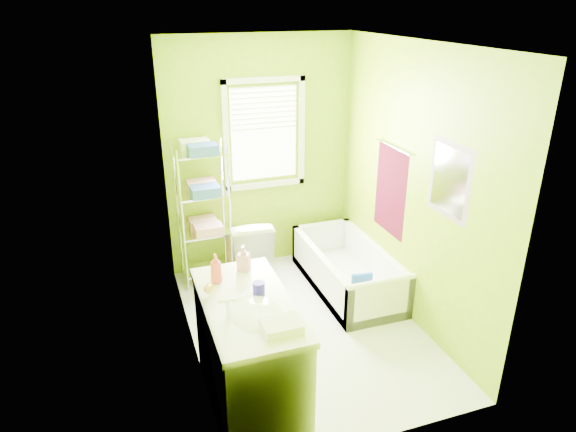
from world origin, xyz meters
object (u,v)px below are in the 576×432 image
object	(u,v)px
vanity	(249,351)
wire_shelf_unit	(205,199)
bathtub	(348,276)
toilet	(249,249)

from	to	relation	value
vanity	wire_shelf_unit	distance (m)	2.06
bathtub	wire_shelf_unit	bearing A→B (deg)	153.74
toilet	wire_shelf_unit	xyz separation A→B (m)	(-0.42, 0.17, 0.57)
toilet	wire_shelf_unit	size ratio (longest dim) A/B	0.49
toilet	vanity	world-z (taller)	vanity
bathtub	vanity	distance (m)	1.98
toilet	wire_shelf_unit	world-z (taller)	wire_shelf_unit
bathtub	vanity	world-z (taller)	vanity
vanity	toilet	bearing A→B (deg)	75.18
vanity	wire_shelf_unit	size ratio (longest dim) A/B	0.77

